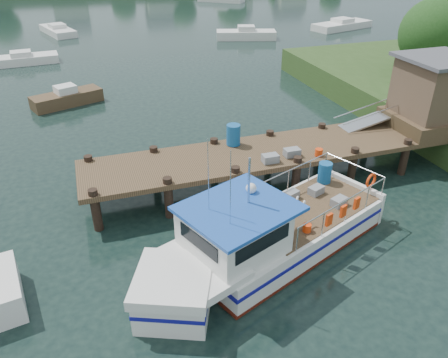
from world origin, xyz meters
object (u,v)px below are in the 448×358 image
object	(u,v)px
moored_b	(246,34)
moored_d	(58,30)
moored_rowboat	(67,98)
lobster_boat	(262,239)
moored_a	(22,59)
dock	(382,115)
moored_c	(342,25)

from	to	relation	value
moored_b	moored_d	size ratio (longest dim) A/B	0.96
moored_rowboat	moored_b	bearing A→B (deg)	48.32
lobster_boat	moored_rowboat	distance (m)	17.51
lobster_boat	moored_rowboat	xyz separation A→B (m)	(-5.45, 16.63, -0.39)
lobster_boat	moored_d	distance (m)	38.71
moored_a	moored_b	xyz separation A→B (m)	(19.60, 2.80, 0.09)
dock	moored_d	bearing A→B (deg)	111.48
moored_c	moored_rowboat	bearing A→B (deg)	-157.68
lobster_boat	moored_a	size ratio (longest dim) A/B	1.69
moored_a	moored_d	world-z (taller)	moored_d
moored_a	moored_rowboat	bearing A→B (deg)	-58.15
moored_a	moored_d	size ratio (longest dim) A/B	0.89
moored_c	lobster_boat	bearing A→B (deg)	-131.24
moored_a	dock	bearing A→B (deg)	-39.53
dock	moored_b	size ratio (longest dim) A/B	2.83
moored_a	moored_c	xyz separation A→B (m)	(30.93, 4.29, 0.04)
lobster_boat	moored_c	size ratio (longest dim) A/B	1.28
moored_c	moored_d	world-z (taller)	moored_c
moored_c	moored_a	bearing A→B (deg)	-178.05
moored_a	moored_b	size ratio (longest dim) A/B	0.92
moored_rowboat	moored_d	size ratio (longest dim) A/B	0.69
moored_rowboat	moored_b	world-z (taller)	moored_b
lobster_boat	moored_c	xyz separation A→B (m)	(22.35, 31.58, -0.42)
moored_d	moored_rowboat	bearing A→B (deg)	-76.35
moored_b	moored_d	xyz separation A→B (m)	(-16.94, 8.16, -0.09)
moored_a	moored_d	bearing A→B (deg)	91.86
moored_c	moored_b	bearing A→B (deg)	-178.45
moored_a	moored_c	bearing A→B (deg)	23.37
moored_b	dock	bearing A→B (deg)	-116.01
moored_a	moored_b	distance (m)	19.80
lobster_boat	moored_c	distance (m)	38.69
moored_rowboat	moored_c	xyz separation A→B (m)	(27.80, 14.95, -0.03)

